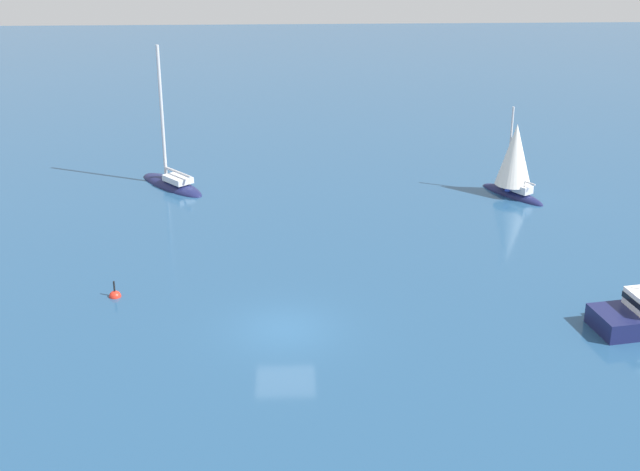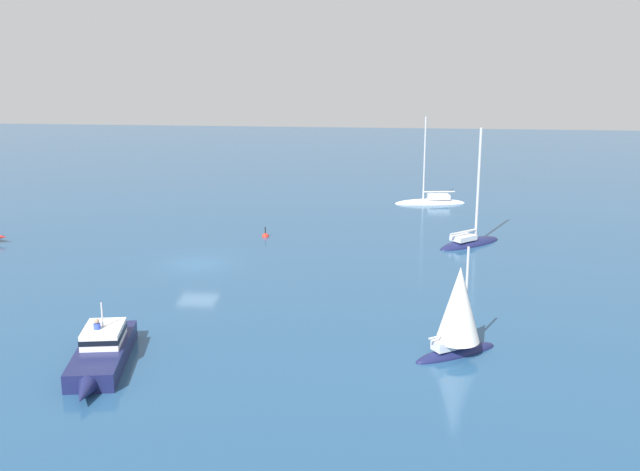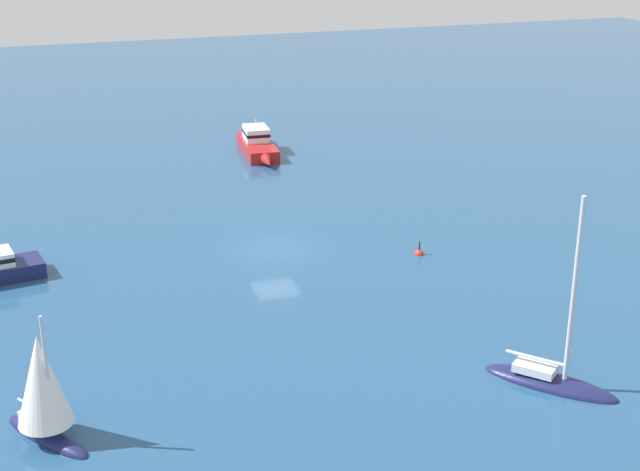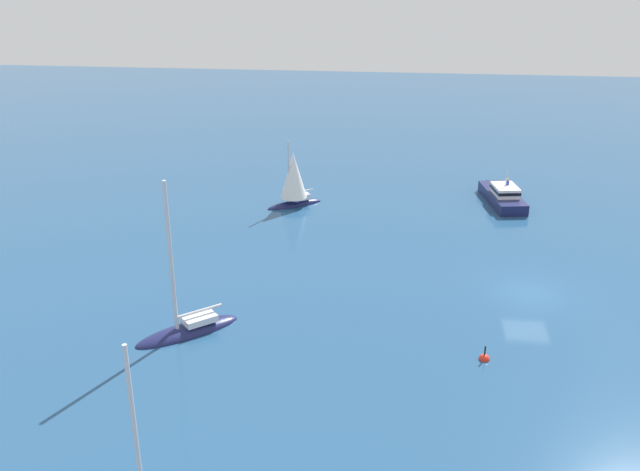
% 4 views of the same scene
% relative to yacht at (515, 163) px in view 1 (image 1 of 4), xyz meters
% --- Properties ---
extents(ground_plane, '(160.00, 160.00, 0.00)m').
position_rel_yacht_xyz_m(ground_plane, '(-13.27, -15.92, -1.97)').
color(ground_plane, navy).
extents(yacht, '(3.41, 4.35, 5.57)m').
position_rel_yacht_xyz_m(yacht, '(0.00, 0.00, 0.00)').
color(yacht, '#191E4C').
rests_on(yacht, ground).
extents(ketch, '(4.92, 5.31, 8.79)m').
position_rel_yacht_xyz_m(ketch, '(-20.01, 2.41, -1.77)').
color(ketch, '#191E4C').
rests_on(ketch, ground).
extents(channel_buoy, '(0.54, 0.54, 1.02)m').
position_rel_yacht_xyz_m(channel_buoy, '(-20.80, -12.60, -1.96)').
color(channel_buoy, red).
rests_on(channel_buoy, ground).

